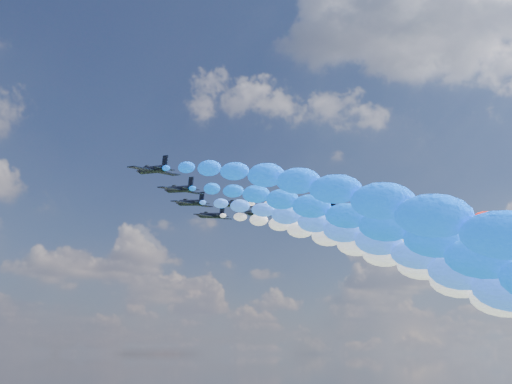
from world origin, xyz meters
TOP-DOWN VIEW (x-y plane):
  - jet_0 at (-30.50, -5.77)m, footprint 10.10×13.55m
  - trail_0 at (-30.50, -59.47)m, footprint 6.21×102.84m
  - jet_1 at (-19.13, 4.53)m, footprint 9.90×13.40m
  - trail_1 at (-19.13, -49.17)m, footprint 6.21×102.84m
  - jet_2 at (-10.89, 14.21)m, footprint 10.26×13.66m
  - trail_2 at (-10.89, -39.49)m, footprint 6.21×102.84m
  - jet_3 at (-1.53, 9.01)m, footprint 9.86×13.38m
  - trail_3 at (-1.53, -44.69)m, footprint 6.21×102.84m
  - jet_4 at (0.40, 23.66)m, footprint 10.45×13.79m
  - trail_4 at (0.40, -30.04)m, footprint 6.21×102.84m
  - jet_5 at (8.61, 14.09)m, footprint 10.34×13.71m
  - trail_5 at (8.61, -39.61)m, footprint 6.21×102.84m
  - jet_6 at (19.39, 4.81)m, footprint 10.04×13.50m
  - jet_7 at (30.79, -5.91)m, footprint 9.95×13.44m

SIDE VIEW (x-z plane):
  - trail_0 at x=-30.50m, z-range 70.33..111.59m
  - trail_1 at x=-19.13m, z-range 70.33..111.59m
  - trail_2 at x=-10.89m, z-range 70.33..111.59m
  - trail_3 at x=-1.53m, z-range 70.33..111.59m
  - trail_4 at x=0.40m, z-range 70.33..111.59m
  - trail_5 at x=8.61m, z-range 70.33..111.59m
  - jet_0 at x=-30.50m, z-range 106.92..111.92m
  - jet_1 at x=-19.13m, z-range 106.92..111.92m
  - jet_2 at x=-10.89m, z-range 106.92..111.92m
  - jet_3 at x=-1.53m, z-range 106.92..111.92m
  - jet_4 at x=0.40m, z-range 106.92..111.92m
  - jet_5 at x=8.61m, z-range 106.92..111.92m
  - jet_6 at x=19.39m, z-range 106.92..111.92m
  - jet_7 at x=30.79m, z-range 106.92..111.92m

